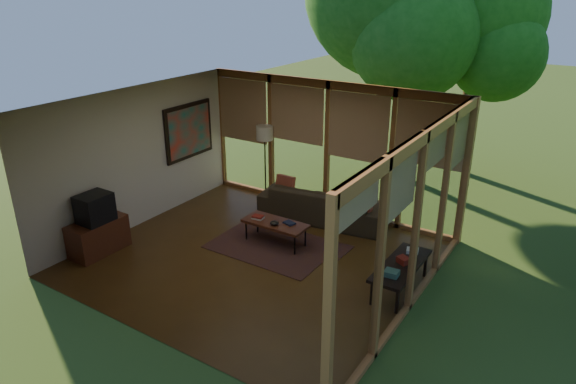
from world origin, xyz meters
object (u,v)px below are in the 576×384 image
Objects in this scene: sofa at (318,203)px; media_cabinet at (98,236)px; coffee_table at (275,224)px; floor_lamp at (265,137)px; side_console at (397,266)px; television at (95,208)px.

sofa is 4.18m from media_cabinet.
sofa is at bearing 84.89° from coffee_table.
side_console is at bearing -26.41° from floor_lamp.
floor_lamp reaches higher than coffee_table.
coffee_table is at bearing 174.31° from side_console.
television is 0.39× the size of side_console.
media_cabinet is at bearing 43.81° from sofa.
floor_lamp is at bearing 129.81° from coffee_table.
television is at bearing 0.00° from media_cabinet.
side_console is at bearing 137.04° from sofa.
television is at bearing -160.57° from side_console.
floor_lamp reaches higher than media_cabinet.
television is 3.14m from coffee_table.
coffee_table is 0.86× the size of side_console.
floor_lamp reaches higher than side_console.
sofa is 2.31× the size of media_cabinet.
media_cabinet is 3.91m from floor_lamp.
sofa is at bearing 52.20° from media_cabinet.
television is at bearing 44.02° from sofa.
floor_lamp is at bearing 73.75° from television.
sofa is at bearing 52.41° from television.
side_console is at bearing 19.36° from media_cabinet.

